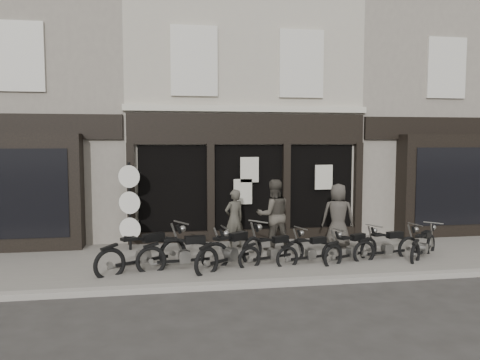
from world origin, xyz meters
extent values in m
plane|color=#2D2B28|center=(0.00, 0.00, 0.00)|extent=(90.00, 90.00, 0.00)
cube|color=slate|center=(0.00, 0.90, 0.06)|extent=(30.00, 4.20, 0.12)
cube|color=gray|center=(0.00, -1.25, 0.07)|extent=(30.00, 0.25, 0.13)
cube|color=#A69D8F|center=(0.00, 6.00, 4.10)|extent=(7.20, 6.00, 8.20)
cube|color=black|center=(0.00, 2.92, 3.45)|extent=(7.10, 0.18, 0.90)
cube|color=black|center=(0.00, 2.98, 1.50)|extent=(6.50, 0.10, 2.95)
cube|color=black|center=(0.00, 2.91, 0.22)|extent=(7.10, 0.20, 0.44)
cube|color=beige|center=(0.00, 2.95, 4.05)|extent=(7.30, 0.22, 0.18)
cube|color=beige|center=(-1.60, 2.95, 5.40)|extent=(1.35, 0.12, 2.00)
cube|color=black|center=(-1.60, 2.98, 5.40)|extent=(1.05, 0.06, 1.70)
cube|color=beige|center=(1.60, 2.95, 5.40)|extent=(1.35, 0.12, 2.00)
cube|color=black|center=(1.60, 2.98, 5.40)|extent=(1.05, 0.06, 1.70)
cube|color=black|center=(-3.45, 2.90, 1.55)|extent=(0.22, 0.22, 3.00)
cube|color=black|center=(-1.15, 2.90, 1.55)|extent=(0.22, 0.22, 3.00)
cube|color=black|center=(1.15, 2.90, 1.55)|extent=(0.22, 0.22, 3.00)
cube|color=black|center=(3.45, 2.90, 1.55)|extent=(0.22, 0.22, 3.00)
cube|color=#BDB6A8|center=(0.00, 2.80, 2.25)|extent=(0.55, 0.04, 0.75)
cube|color=#BDB6A8|center=(2.30, 2.80, 2.00)|extent=(0.55, 0.04, 0.75)
cube|color=#BDB6A8|center=(-0.20, 2.80, 1.60)|extent=(0.55, 0.04, 0.75)
cube|color=gray|center=(-6.35, 6.00, 4.10)|extent=(5.50, 6.00, 8.20)
cube|color=black|center=(-6.35, 2.65, 1.70)|extent=(3.20, 0.70, 3.20)
cube|color=black|center=(-6.35, 2.30, 1.70)|extent=(2.60, 0.06, 2.40)
cube|color=black|center=(-6.35, 2.95, 3.50)|extent=(5.40, 0.16, 0.70)
cube|color=beige|center=(-6.35, 2.96, 5.40)|extent=(1.30, 0.10, 1.90)
cube|color=black|center=(-6.35, 2.99, 5.40)|extent=(1.00, 0.06, 1.60)
cube|color=gray|center=(6.35, 6.00, 4.10)|extent=(5.50, 6.00, 8.20)
cube|color=black|center=(6.35, 2.65, 1.70)|extent=(3.20, 0.70, 3.20)
cube|color=black|center=(6.35, 2.30, 1.70)|extent=(2.60, 0.06, 2.40)
cube|color=black|center=(6.35, 2.95, 3.50)|extent=(5.40, 0.16, 0.70)
cube|color=beige|center=(6.35, 2.96, 5.40)|extent=(1.30, 0.10, 1.90)
cube|color=black|center=(6.35, 2.99, 5.40)|extent=(1.00, 0.06, 1.60)
torus|color=black|center=(-2.32, 0.48, 0.37)|extent=(0.71, 0.46, 0.76)
torus|color=black|center=(-3.72, -0.32, 0.37)|extent=(0.71, 0.46, 0.76)
cube|color=black|center=(-3.02, 0.08, 0.33)|extent=(1.17, 0.71, 0.07)
cube|color=gray|center=(-3.00, 0.09, 0.42)|extent=(0.33, 0.31, 0.29)
cube|color=black|center=(-2.77, 0.23, 0.84)|extent=(0.54, 0.42, 0.19)
cube|color=black|center=(-3.31, -0.09, 0.88)|extent=(0.40, 0.36, 0.07)
cylinder|color=gray|center=(-2.11, 0.61, 1.11)|extent=(0.36, 0.58, 0.04)
torus|color=black|center=(-1.33, 0.12, 0.35)|extent=(0.71, 0.18, 0.71)
torus|color=black|center=(-2.82, -0.07, 0.35)|extent=(0.71, 0.18, 0.71)
cube|color=black|center=(-2.07, 0.02, 0.31)|extent=(1.24, 0.21, 0.06)
cube|color=gray|center=(-2.05, 0.02, 0.39)|extent=(0.27, 0.22, 0.27)
cube|color=black|center=(-1.81, 0.05, 0.79)|extent=(0.50, 0.24, 0.18)
cube|color=black|center=(-2.38, -0.02, 0.83)|extent=(0.34, 0.25, 0.06)
cylinder|color=gray|center=(-1.10, 0.14, 1.04)|extent=(0.11, 0.60, 0.04)
torus|color=black|center=(-0.36, 0.49, 0.36)|extent=(0.63, 0.53, 0.73)
torus|color=black|center=(-1.58, -0.49, 0.36)|extent=(0.63, 0.53, 0.73)
cube|color=black|center=(-0.97, 0.00, 0.32)|extent=(1.04, 0.84, 0.06)
cube|color=gray|center=(-0.96, 0.01, 0.40)|extent=(0.32, 0.31, 0.28)
cube|color=black|center=(-0.75, 0.17, 0.81)|extent=(0.50, 0.45, 0.18)
cube|color=black|center=(-1.23, -0.20, 0.86)|extent=(0.39, 0.37, 0.06)
cylinder|color=gray|center=(-0.18, 0.63, 1.07)|extent=(0.42, 0.51, 0.04)
torus|color=black|center=(0.70, 0.40, 0.30)|extent=(0.61, 0.30, 0.62)
torus|color=black|center=(-0.53, -0.07, 0.30)|extent=(0.61, 0.30, 0.62)
cube|color=black|center=(0.09, 0.17, 0.27)|extent=(1.02, 0.43, 0.05)
cube|color=gray|center=(0.11, 0.17, 0.34)|extent=(0.26, 0.23, 0.24)
cube|color=black|center=(0.31, 0.25, 0.69)|extent=(0.45, 0.29, 0.15)
cube|color=black|center=(-0.17, 0.07, 0.72)|extent=(0.32, 0.27, 0.05)
cylinder|color=gray|center=(0.89, 0.47, 0.90)|extent=(0.22, 0.50, 0.03)
torus|color=black|center=(1.62, 0.18, 0.29)|extent=(0.60, 0.22, 0.60)
torus|color=black|center=(0.38, -0.13, 0.29)|extent=(0.60, 0.22, 0.60)
cube|color=black|center=(1.00, 0.03, 0.26)|extent=(1.03, 0.30, 0.05)
cube|color=gray|center=(1.02, 0.03, 0.33)|extent=(0.24, 0.21, 0.23)
cube|color=black|center=(1.22, 0.08, 0.66)|extent=(0.43, 0.24, 0.15)
cube|color=black|center=(0.74, -0.04, 0.70)|extent=(0.30, 0.24, 0.05)
cylinder|color=gray|center=(1.81, 0.23, 0.88)|extent=(0.16, 0.50, 0.03)
torus|color=black|center=(2.67, 0.36, 0.31)|extent=(0.59, 0.35, 0.62)
torus|color=black|center=(1.49, -0.24, 0.31)|extent=(0.59, 0.35, 0.62)
cube|color=black|center=(2.08, 0.06, 0.27)|extent=(0.99, 0.53, 0.05)
cube|color=gray|center=(2.10, 0.07, 0.34)|extent=(0.27, 0.25, 0.24)
cube|color=black|center=(2.29, 0.17, 0.69)|extent=(0.45, 0.33, 0.16)
cube|color=black|center=(1.84, -0.06, 0.73)|extent=(0.33, 0.29, 0.05)
cylinder|color=gray|center=(2.85, 0.45, 0.91)|extent=(0.27, 0.49, 0.03)
torus|color=black|center=(3.73, 0.29, 0.31)|extent=(0.64, 0.20, 0.64)
torus|color=black|center=(2.40, 0.03, 0.31)|extent=(0.64, 0.20, 0.64)
cube|color=black|center=(3.07, 0.16, 0.28)|extent=(1.10, 0.26, 0.06)
cube|color=gray|center=(3.09, 0.16, 0.35)|extent=(0.25, 0.21, 0.24)
cube|color=black|center=(3.31, 0.21, 0.71)|extent=(0.45, 0.24, 0.16)
cube|color=black|center=(2.79, 0.11, 0.74)|extent=(0.31, 0.24, 0.06)
cylinder|color=gray|center=(3.94, 0.33, 0.93)|extent=(0.14, 0.54, 0.03)
torus|color=black|center=(4.53, 0.57, 0.30)|extent=(0.50, 0.47, 0.61)
torus|color=black|center=(3.59, -0.31, 0.30)|extent=(0.50, 0.47, 0.61)
cube|color=black|center=(4.06, 0.13, 0.26)|extent=(0.81, 0.76, 0.05)
cube|color=gray|center=(4.07, 0.14, 0.33)|extent=(0.27, 0.26, 0.23)
cube|color=black|center=(4.23, 0.28, 0.67)|extent=(0.40, 0.39, 0.15)
cube|color=black|center=(3.86, -0.06, 0.71)|extent=(0.32, 0.31, 0.05)
cylinder|color=gray|center=(4.68, 0.70, 0.89)|extent=(0.38, 0.40, 0.03)
imported|color=#403D34|center=(-0.59, 1.93, 0.94)|extent=(0.71, 0.61, 1.64)
imported|color=#413C35|center=(0.43, 1.52, 1.09)|extent=(0.98, 0.79, 1.94)
imported|color=#3C3732|center=(2.26, 1.47, 1.02)|extent=(0.99, 0.77, 1.80)
cylinder|color=black|center=(-3.44, 2.16, 0.03)|extent=(0.40, 0.40, 0.07)
cylinder|color=black|center=(-3.44, 2.16, 1.26)|extent=(0.08, 0.08, 2.52)
cylinder|color=black|center=(-3.44, 2.13, 2.14)|extent=(0.60, 0.24, 0.61)
cylinder|color=beige|center=(-3.44, 2.10, 2.14)|extent=(0.59, 0.20, 0.61)
cylinder|color=black|center=(-3.44, 2.13, 1.43)|extent=(0.60, 0.24, 0.61)
cylinder|color=beige|center=(-3.44, 2.10, 1.43)|extent=(0.59, 0.20, 0.61)
cylinder|color=black|center=(-3.44, 2.13, 0.71)|extent=(0.60, 0.24, 0.61)
cylinder|color=beige|center=(-3.44, 2.10, 0.71)|extent=(0.59, 0.20, 0.61)
camera|label=1|loc=(-2.50, -10.79, 3.10)|focal=35.00mm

